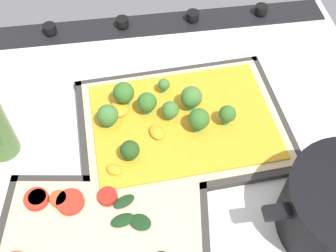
% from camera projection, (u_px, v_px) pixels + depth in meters
% --- Properties ---
extents(ground_plane, '(0.78, 0.73, 0.03)m').
position_uv_depth(ground_plane, '(181.00, 152.00, 0.73)').
color(ground_plane, silver).
extents(stove_control_panel, '(0.75, 0.07, 0.03)m').
position_uv_depth(stove_control_panel, '(158.00, 23.00, 0.91)').
color(stove_control_panel, black).
rests_on(stove_control_panel, ground_plane).
extents(baking_tray_front, '(0.38, 0.29, 0.01)m').
position_uv_depth(baking_tray_front, '(183.00, 125.00, 0.74)').
color(baking_tray_front, '#33302D').
rests_on(baking_tray_front, ground_plane).
extents(broccoli_pizza, '(0.36, 0.27, 0.06)m').
position_uv_depth(broccoli_pizza, '(176.00, 119.00, 0.73)').
color(broccoli_pizza, beige).
rests_on(broccoli_pizza, baking_tray_front).
extents(veggie_pizza_back, '(0.33, 0.27, 0.02)m').
position_uv_depth(veggie_pizza_back, '(97.00, 248.00, 0.60)').
color(veggie_pizza_back, '#CDAA90').
rests_on(veggie_pizza_back, baking_tray_back).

